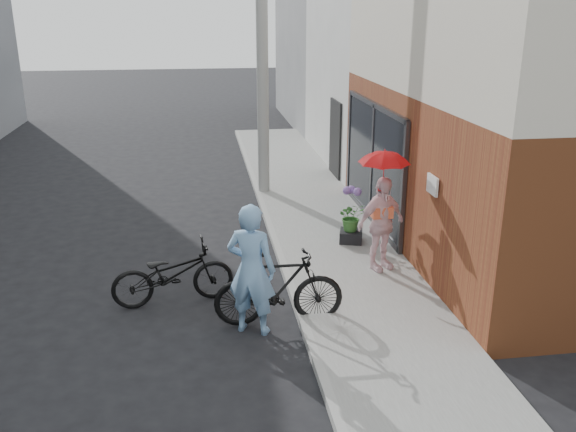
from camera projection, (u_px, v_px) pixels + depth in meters
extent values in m
plane|color=black|center=(236.00, 308.00, 9.57)|extent=(80.00, 80.00, 0.00)
cube|color=gray|center=(338.00, 249.00, 11.72)|extent=(2.20, 24.00, 0.12)
cube|color=#9E9E99|center=(279.00, 253.00, 11.56)|extent=(0.12, 24.00, 0.12)
cube|color=black|center=(373.00, 163.00, 12.84)|extent=(0.06, 3.80, 2.40)
cube|color=white|center=(432.00, 185.00, 9.61)|extent=(0.04, 0.40, 0.30)
cube|color=silver|center=(458.00, 42.00, 17.85)|extent=(8.00, 6.00, 7.00)
cube|color=slate|center=(387.00, 33.00, 24.40)|extent=(8.00, 8.00, 7.00)
cylinder|color=#9E9E99|center=(262.00, 51.00, 14.20)|extent=(0.28, 0.28, 7.00)
imported|color=#75A3D0|center=(251.00, 270.00, 8.58)|extent=(0.84, 0.72, 1.95)
imported|color=black|center=(173.00, 274.00, 9.58)|extent=(1.99, 0.95, 1.01)
imported|color=black|center=(279.00, 288.00, 8.92)|extent=(1.92, 0.57, 1.15)
imported|color=silver|center=(381.00, 224.00, 10.47)|extent=(1.05, 0.77, 1.66)
imported|color=red|center=(384.00, 156.00, 10.08)|extent=(0.83, 0.83, 0.73)
cube|color=black|center=(351.00, 236.00, 11.92)|extent=(0.53, 0.53, 0.23)
imported|color=#37702C|center=(352.00, 217.00, 11.79)|extent=(0.52, 0.45, 0.58)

